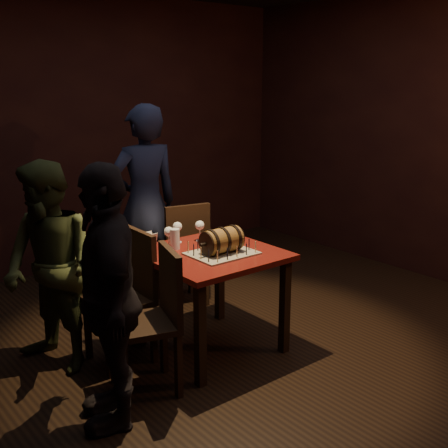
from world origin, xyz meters
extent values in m
plane|color=black|center=(0.00, 0.00, 0.00)|extent=(5.00, 5.00, 0.00)
cube|color=black|center=(0.00, 2.50, 1.40)|extent=(5.00, 0.04, 2.80)
cube|color=black|center=(2.50, 0.00, 1.40)|extent=(0.04, 5.00, 2.80)
cube|color=#51100D|center=(-0.18, 0.09, 0.73)|extent=(0.90, 0.90, 0.04)
cube|color=black|center=(-0.56, -0.29, 0.35)|extent=(0.06, 0.06, 0.71)
cube|color=black|center=(0.20, -0.29, 0.35)|extent=(0.06, 0.06, 0.71)
cube|color=black|center=(-0.56, 0.47, 0.35)|extent=(0.06, 0.06, 0.71)
cube|color=black|center=(0.20, 0.47, 0.35)|extent=(0.06, 0.06, 0.71)
cube|color=gray|center=(-0.15, 0.00, 0.76)|extent=(0.45, 0.35, 0.01)
cylinder|color=brown|center=(-0.15, 0.00, 0.85)|extent=(0.27, 0.18, 0.18)
cylinder|color=black|center=(-0.25, 0.00, 0.85)|extent=(0.02, 0.19, 0.19)
cylinder|color=black|center=(-0.15, 0.00, 0.85)|extent=(0.02, 0.19, 0.19)
cylinder|color=black|center=(-0.06, 0.00, 0.85)|extent=(0.02, 0.19, 0.19)
cylinder|color=black|center=(-0.29, 0.00, 0.85)|extent=(0.01, 0.17, 0.17)
cylinder|color=black|center=(-0.02, 0.00, 0.85)|extent=(0.01, 0.17, 0.17)
cylinder|color=black|center=(-0.31, 0.00, 0.85)|extent=(0.04, 0.02, 0.02)
sphere|color=black|center=(-0.33, 0.00, 0.85)|extent=(0.03, 0.03, 0.03)
cylinder|color=#D6BD80|center=(-0.31, -0.15, 0.80)|extent=(0.01, 0.01, 0.08)
cylinder|color=black|center=(-0.31, -0.15, 0.85)|extent=(0.00, 0.00, 0.01)
cylinder|color=black|center=(-0.22, -0.15, 0.80)|extent=(0.01, 0.01, 0.08)
cylinder|color=black|center=(-0.22, -0.15, 0.85)|extent=(0.00, 0.00, 0.01)
cylinder|color=#D6BD80|center=(-0.14, -0.15, 0.80)|extent=(0.01, 0.01, 0.08)
cylinder|color=black|center=(-0.14, -0.15, 0.85)|extent=(0.00, 0.00, 0.01)
cylinder|color=black|center=(-0.05, -0.15, 0.80)|extent=(0.01, 0.01, 0.08)
cylinder|color=black|center=(-0.05, -0.15, 0.85)|extent=(0.00, 0.00, 0.01)
cylinder|color=#D6BD80|center=(0.03, -0.15, 0.80)|extent=(0.01, 0.01, 0.08)
cylinder|color=black|center=(0.03, -0.15, 0.85)|extent=(0.00, 0.00, 0.01)
cylinder|color=black|center=(0.04, -0.07, 0.80)|extent=(0.01, 0.01, 0.08)
cylinder|color=black|center=(0.04, -0.07, 0.85)|extent=(0.00, 0.00, 0.01)
cylinder|color=#D6BD80|center=(0.04, 0.02, 0.80)|extent=(0.01, 0.01, 0.08)
cylinder|color=black|center=(0.04, 0.02, 0.85)|extent=(0.00, 0.00, 0.01)
cylinder|color=black|center=(0.04, 0.10, 0.80)|extent=(0.01, 0.01, 0.08)
cylinder|color=black|center=(0.04, 0.10, 0.85)|extent=(0.00, 0.00, 0.01)
cylinder|color=#D6BD80|center=(0.00, 0.14, 0.80)|extent=(0.01, 0.01, 0.08)
cylinder|color=black|center=(0.00, 0.14, 0.85)|extent=(0.00, 0.00, 0.01)
cylinder|color=black|center=(-0.09, 0.14, 0.80)|extent=(0.01, 0.01, 0.08)
cylinder|color=black|center=(-0.09, 0.14, 0.85)|extent=(0.00, 0.00, 0.01)
cylinder|color=#D6BD80|center=(-0.17, 0.14, 0.80)|extent=(0.01, 0.01, 0.08)
cylinder|color=black|center=(-0.17, 0.14, 0.85)|extent=(0.00, 0.00, 0.01)
cylinder|color=black|center=(-0.26, 0.14, 0.80)|extent=(0.01, 0.01, 0.08)
cylinder|color=black|center=(-0.26, 0.14, 0.85)|extent=(0.00, 0.00, 0.01)
cylinder|color=#D6BD80|center=(-0.34, 0.14, 0.80)|extent=(0.01, 0.01, 0.08)
cylinder|color=black|center=(-0.34, 0.14, 0.85)|extent=(0.00, 0.00, 0.01)
cylinder|color=black|center=(-0.35, 0.07, 0.80)|extent=(0.01, 0.01, 0.08)
cylinder|color=black|center=(-0.35, 0.07, 0.85)|extent=(0.00, 0.00, 0.01)
cylinder|color=#D6BD80|center=(-0.35, -0.02, 0.80)|extent=(0.01, 0.01, 0.08)
cylinder|color=black|center=(-0.35, -0.02, 0.85)|extent=(0.00, 0.00, 0.01)
cylinder|color=black|center=(-0.35, -0.10, 0.80)|extent=(0.01, 0.01, 0.08)
cylinder|color=black|center=(-0.35, -0.10, 0.85)|extent=(0.00, 0.00, 0.01)
cylinder|color=silver|center=(-0.36, 0.35, 0.75)|extent=(0.06, 0.06, 0.01)
cylinder|color=silver|center=(-0.36, 0.35, 0.80)|extent=(0.01, 0.01, 0.09)
sphere|color=silver|center=(-0.36, 0.35, 0.88)|extent=(0.07, 0.07, 0.07)
sphere|color=#591114|center=(-0.36, 0.35, 0.87)|extent=(0.05, 0.05, 0.05)
cylinder|color=silver|center=(-0.23, 0.44, 0.75)|extent=(0.06, 0.06, 0.01)
cylinder|color=silver|center=(-0.23, 0.44, 0.80)|extent=(0.01, 0.01, 0.09)
sphere|color=silver|center=(-0.23, 0.44, 0.88)|extent=(0.07, 0.07, 0.07)
cylinder|color=silver|center=(-0.08, 0.36, 0.75)|extent=(0.06, 0.06, 0.01)
cylinder|color=silver|center=(-0.08, 0.36, 0.80)|extent=(0.01, 0.01, 0.09)
sphere|color=silver|center=(-0.08, 0.36, 0.88)|extent=(0.07, 0.07, 0.07)
sphere|color=#BF594C|center=(-0.08, 0.36, 0.87)|extent=(0.05, 0.05, 0.05)
cylinder|color=silver|center=(-0.34, 0.31, 0.82)|extent=(0.07, 0.07, 0.15)
cylinder|color=#9E5414|center=(-0.34, 0.31, 0.81)|extent=(0.06, 0.06, 0.11)
cylinder|color=white|center=(-0.34, 0.31, 0.87)|extent=(0.06, 0.06, 0.02)
cube|color=black|center=(0.15, 0.97, 0.45)|extent=(0.47, 0.47, 0.04)
cube|color=black|center=(0.35, 1.10, 0.21)|extent=(0.04, 0.04, 0.43)
cube|color=black|center=(0.02, 1.17, 0.21)|extent=(0.04, 0.04, 0.43)
cube|color=black|center=(0.28, 0.76, 0.21)|extent=(0.04, 0.04, 0.43)
cube|color=black|center=(-0.05, 0.84, 0.21)|extent=(0.04, 0.04, 0.43)
cube|color=black|center=(0.11, 0.79, 0.70)|extent=(0.40, 0.12, 0.46)
cube|color=black|center=(-0.80, 0.35, 0.45)|extent=(0.41, 0.41, 0.04)
cube|color=black|center=(-0.96, 0.52, 0.21)|extent=(0.04, 0.04, 0.43)
cube|color=black|center=(-0.97, 0.18, 0.21)|extent=(0.04, 0.04, 0.43)
cube|color=black|center=(-0.62, 0.51, 0.21)|extent=(0.04, 0.04, 0.43)
cube|color=black|center=(-0.63, 0.17, 0.21)|extent=(0.04, 0.04, 0.43)
cube|color=black|center=(-0.62, 0.34, 0.70)|extent=(0.05, 0.40, 0.46)
cube|color=black|center=(-0.86, -0.10, 0.45)|extent=(0.50, 0.50, 0.04)
cube|color=black|center=(-0.97, 0.11, 0.21)|extent=(0.04, 0.04, 0.43)
cube|color=black|center=(-1.08, -0.21, 0.21)|extent=(0.04, 0.04, 0.43)
cube|color=black|center=(-0.65, 0.01, 0.21)|extent=(0.04, 0.04, 0.43)
cube|color=black|center=(-0.75, -0.31, 0.21)|extent=(0.04, 0.04, 0.43)
cube|color=black|center=(-0.69, -0.15, 0.70)|extent=(0.16, 0.39, 0.46)
imported|color=#1B1F37|center=(-0.01, 1.28, 0.87)|extent=(0.68, 0.49, 1.75)
imported|color=#384120|center=(-1.19, 0.55, 0.72)|extent=(0.71, 0.82, 1.44)
imported|color=black|center=(-1.17, -0.26, 0.77)|extent=(0.69, 0.97, 1.53)
camera|label=1|loc=(-2.51, -2.95, 1.95)|focal=45.00mm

